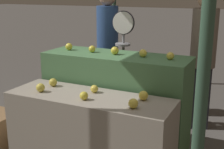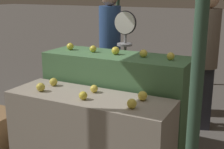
# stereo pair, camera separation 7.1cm
# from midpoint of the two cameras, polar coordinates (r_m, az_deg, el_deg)

# --- Properties ---
(display_counter_front) EXTENTS (1.63, 0.55, 0.81)m
(display_counter_front) POSITION_cam_midpoint_polar(r_m,az_deg,el_deg) (3.14, -3.49, -10.95)
(display_counter_front) COLOR gray
(display_counter_front) RESTS_ON ground_plane
(display_counter_back) EXTENTS (1.63, 0.55, 1.11)m
(display_counter_back) POSITION_cam_midpoint_polar(r_m,az_deg,el_deg) (3.57, 1.36, -5.07)
(display_counter_back) COLOR #4C7A4C
(display_counter_back) RESTS_ON ground_plane
(apple_front_0) EXTENTS (0.09, 0.09, 0.09)m
(apple_front_0) POSITION_cam_midpoint_polar(r_m,az_deg,el_deg) (3.16, -12.29, -2.27)
(apple_front_0) COLOR gold
(apple_front_0) RESTS_ON display_counter_front
(apple_front_1) EXTENTS (0.08, 0.08, 0.08)m
(apple_front_1) POSITION_cam_midpoint_polar(r_m,az_deg,el_deg) (2.87, -4.60, -3.86)
(apple_front_1) COLOR gold
(apple_front_1) RESTS_ON display_counter_front
(apple_front_2) EXTENTS (0.09, 0.09, 0.09)m
(apple_front_2) POSITION_cam_midpoint_polar(r_m,az_deg,el_deg) (2.66, 4.40, -5.33)
(apple_front_2) COLOR yellow
(apple_front_2) RESTS_ON display_counter_front
(apple_front_3) EXTENTS (0.08, 0.08, 0.08)m
(apple_front_3) POSITION_cam_midpoint_polar(r_m,az_deg,el_deg) (3.32, -10.05, -1.35)
(apple_front_3) COLOR gold
(apple_front_3) RESTS_ON display_counter_front
(apple_front_4) EXTENTS (0.08, 0.08, 0.08)m
(apple_front_4) POSITION_cam_midpoint_polar(r_m,az_deg,el_deg) (3.06, -2.64, -2.61)
(apple_front_4) COLOR yellow
(apple_front_4) RESTS_ON display_counter_front
(apple_front_5) EXTENTS (0.09, 0.09, 0.09)m
(apple_front_5) POSITION_cam_midpoint_polar(r_m,az_deg,el_deg) (2.86, 6.31, -3.88)
(apple_front_5) COLOR yellow
(apple_front_5) RESTS_ON display_counter_front
(apple_back_0) EXTENTS (0.08, 0.08, 0.08)m
(apple_back_0) POSITION_cam_midpoint_polar(r_m,az_deg,el_deg) (3.71, -7.10, 5.12)
(apple_back_0) COLOR gold
(apple_back_0) RESTS_ON display_counter_back
(apple_back_1) EXTENTS (0.08, 0.08, 0.08)m
(apple_back_1) POSITION_cam_midpoint_polar(r_m,az_deg,el_deg) (3.54, -2.92, 4.71)
(apple_back_1) COLOR gold
(apple_back_1) RESTS_ON display_counter_back
(apple_back_2) EXTENTS (0.09, 0.09, 0.09)m
(apple_back_2) POSITION_cam_midpoint_polar(r_m,az_deg,el_deg) (3.41, 1.24, 4.38)
(apple_back_2) COLOR gold
(apple_back_2) RESTS_ON display_counter_back
(apple_back_3) EXTENTS (0.08, 0.08, 0.08)m
(apple_back_3) POSITION_cam_midpoint_polar(r_m,az_deg,el_deg) (3.29, 6.39, 3.87)
(apple_back_3) COLOR yellow
(apple_back_3) RESTS_ON display_counter_back
(apple_back_4) EXTENTS (0.08, 0.08, 0.08)m
(apple_back_4) POSITION_cam_midpoint_polar(r_m,az_deg,el_deg) (3.20, 11.30, 3.29)
(apple_back_4) COLOR yellow
(apple_back_4) RESTS_ON display_counter_back
(produce_scale) EXTENTS (0.31, 0.20, 1.53)m
(produce_scale) POSITION_cam_midpoint_polar(r_m,az_deg,el_deg) (4.12, 2.87, 5.92)
(produce_scale) COLOR #99999E
(produce_scale) RESTS_ON ground_plane
(person_vendor_at_scale) EXTENTS (0.37, 0.37, 1.81)m
(person_vendor_at_scale) POSITION_cam_midpoint_polar(r_m,az_deg,el_deg) (4.58, 0.05, 6.15)
(person_vendor_at_scale) COLOR #2D2D38
(person_vendor_at_scale) RESTS_ON ground_plane
(person_customer_left) EXTENTS (0.41, 0.41, 1.81)m
(person_customer_left) POSITION_cam_midpoint_polar(r_m,az_deg,el_deg) (4.10, 17.20, 4.39)
(person_customer_left) COLOR #2D2D38
(person_customer_left) RESTS_ON ground_plane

